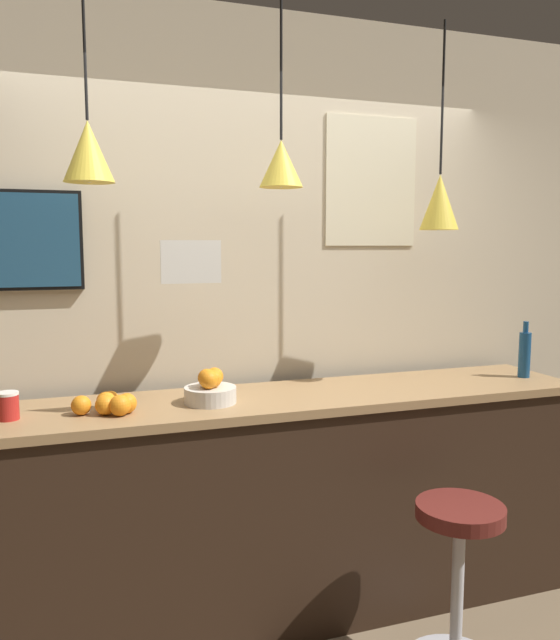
{
  "coord_description": "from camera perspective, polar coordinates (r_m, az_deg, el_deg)",
  "views": [
    {
      "loc": [
        -0.9,
        -2.08,
        1.76
      ],
      "look_at": [
        0.0,
        0.58,
        1.42
      ],
      "focal_mm": 35.0,
      "sensor_mm": 36.0,
      "label": 1
    }
  ],
  "objects": [
    {
      "name": "back_wall",
      "position": [
        3.2,
        -2.3,
        1.42
      ],
      "size": [
        8.0,
        0.06,
        2.9
      ],
      "color": "beige",
      "rests_on": "ground_plane"
    },
    {
      "name": "service_counter",
      "position": [
        3.06,
        0.0,
        -16.6
      ],
      "size": [
        2.98,
        0.58,
        1.07
      ],
      "color": "black",
      "rests_on": "ground_plane"
    },
    {
      "name": "bar_stool",
      "position": [
        2.82,
        15.99,
        -20.67
      ],
      "size": [
        0.43,
        0.43,
        0.72
      ],
      "color": "#B7B7BC",
      "rests_on": "ground_plane"
    },
    {
      "name": "fruit_bowl",
      "position": [
        2.76,
        -6.39,
        -6.25
      ],
      "size": [
        0.23,
        0.23,
        0.15
      ],
      "color": "beige",
      "rests_on": "service_counter"
    },
    {
      "name": "orange_pile",
      "position": [
        2.68,
        -15.37,
        -7.37
      ],
      "size": [
        0.26,
        0.23,
        0.09
      ],
      "color": "orange",
      "rests_on": "service_counter"
    },
    {
      "name": "juice_bottle",
      "position": [
        3.5,
        21.46,
        -2.87
      ],
      "size": [
        0.06,
        0.06,
        0.29
      ],
      "color": "navy",
      "rests_on": "service_counter"
    },
    {
      "name": "spread_jar",
      "position": [
        2.71,
        -23.63,
        -7.2
      ],
      "size": [
        0.09,
        0.09,
        0.11
      ],
      "color": "red",
      "rests_on": "service_counter"
    },
    {
      "name": "pendant_lamp_left",
      "position": [
        2.67,
        -17.12,
        14.57
      ],
      "size": [
        0.2,
        0.2,
        0.8
      ],
      "color": "black"
    },
    {
      "name": "pendant_lamp_middle",
      "position": [
        2.82,
        0.1,
        14.17
      ],
      "size": [
        0.19,
        0.19,
        0.8
      ],
      "color": "black"
    },
    {
      "name": "pendant_lamp_right",
      "position": [
        3.16,
        14.38,
        10.47
      ],
      "size": [
        0.19,
        0.19,
        0.97
      ],
      "color": "black"
    },
    {
      "name": "mounted_tv",
      "position": [
        3.02,
        -23.73,
        6.69
      ],
      "size": [
        0.64,
        0.04,
        0.44
      ],
      "color": "black"
    },
    {
      "name": "hanging_menu_board",
      "position": [
        2.49,
        -8.13,
        5.29
      ],
      "size": [
        0.24,
        0.01,
        0.17
      ],
      "color": "white"
    },
    {
      "name": "wall_poster",
      "position": [
        3.41,
        8.36,
        12.41
      ],
      "size": [
        0.52,
        0.01,
        0.67
      ],
      "color": "beige"
    }
  ]
}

